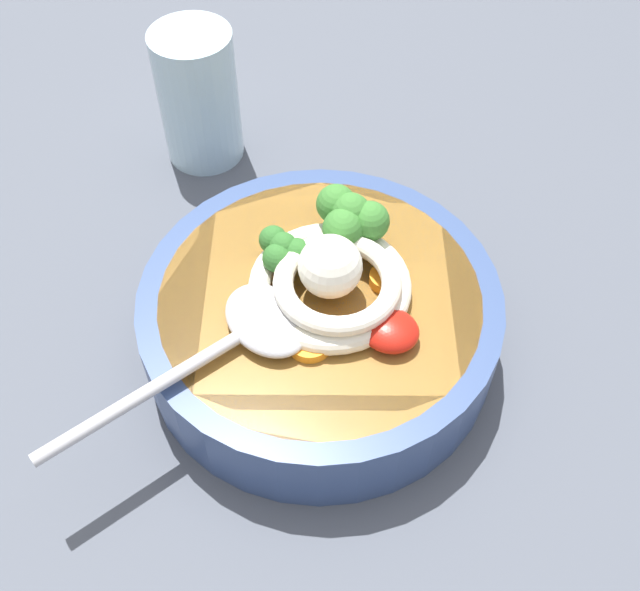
% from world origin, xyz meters
% --- Properties ---
extents(table_slab, '(1.23, 1.23, 0.03)m').
position_xyz_m(table_slab, '(0.00, 0.00, 0.01)').
color(table_slab, '#474C56').
rests_on(table_slab, ground).
extents(soup_bowl, '(0.23, 0.23, 0.05)m').
position_xyz_m(soup_bowl, '(-0.02, 0.01, 0.05)').
color(soup_bowl, '#334775').
rests_on(soup_bowl, table_slab).
extents(noodle_pile, '(0.11, 0.11, 0.04)m').
position_xyz_m(noodle_pile, '(-0.02, 0.02, 0.09)').
color(noodle_pile, silver).
rests_on(noodle_pile, soup_bowl).
extents(soup_spoon, '(0.11, 0.17, 0.02)m').
position_xyz_m(soup_spoon, '(-0.05, -0.03, 0.09)').
color(soup_spoon, '#B7B7BC').
rests_on(soup_spoon, soup_bowl).
extents(chili_sauce_dollop, '(0.04, 0.03, 0.02)m').
position_xyz_m(chili_sauce_dollop, '(0.03, -0.00, 0.09)').
color(chili_sauce_dollop, '#B2190F').
rests_on(chili_sauce_dollop, soup_bowl).
extents(broccoli_floret_right, '(0.04, 0.03, 0.03)m').
position_xyz_m(broccoli_floret_right, '(-0.05, 0.03, 0.10)').
color(broccoli_floret_right, '#7A9E60').
rests_on(broccoli_floret_right, soup_bowl).
extents(broccoli_floret_beside_chili, '(0.05, 0.04, 0.04)m').
position_xyz_m(broccoli_floret_beside_chili, '(-0.02, 0.06, 0.11)').
color(broccoli_floret_beside_chili, '#7A9E60').
rests_on(broccoli_floret_beside_chili, soup_bowl).
extents(carrot_slice_center, '(0.02, 0.02, 0.01)m').
position_xyz_m(carrot_slice_center, '(0.00, -0.01, 0.08)').
color(carrot_slice_center, orange).
rests_on(carrot_slice_center, soup_bowl).
extents(carrot_slice_left, '(0.03, 0.03, 0.01)m').
position_xyz_m(carrot_slice_left, '(-0.02, -0.02, 0.08)').
color(carrot_slice_left, orange).
rests_on(carrot_slice_left, soup_bowl).
extents(carrot_slice_front, '(0.02, 0.02, 0.01)m').
position_xyz_m(carrot_slice_front, '(0.01, 0.04, 0.08)').
color(carrot_slice_front, orange).
rests_on(carrot_slice_front, soup_bowl).
extents(drinking_glass, '(0.06, 0.06, 0.11)m').
position_xyz_m(drinking_glass, '(-0.19, 0.16, 0.08)').
color(drinking_glass, silver).
rests_on(drinking_glass, table_slab).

